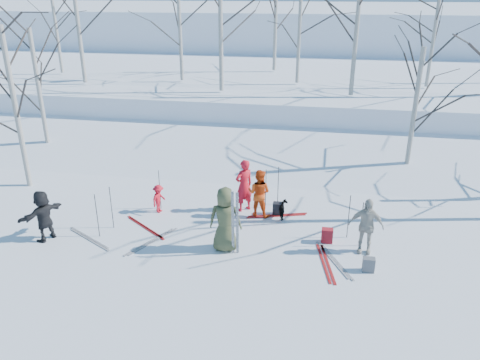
% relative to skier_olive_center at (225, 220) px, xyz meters
% --- Properties ---
extents(ground, '(120.00, 120.00, 0.00)m').
position_rel_skier_olive_center_xyz_m(ground, '(0.06, 0.41, -0.92)').
color(ground, white).
rests_on(ground, ground).
extents(snow_ramp, '(70.00, 9.49, 4.12)m').
position_rel_skier_olive_center_xyz_m(snow_ramp, '(0.06, 7.41, -0.77)').
color(snow_ramp, white).
rests_on(snow_ramp, ground).
extents(snow_plateau, '(70.00, 18.00, 2.20)m').
position_rel_skier_olive_center_xyz_m(snow_plateau, '(0.06, 17.41, 0.08)').
color(snow_plateau, white).
rests_on(snow_plateau, ground).
extents(far_hill, '(90.00, 30.00, 6.00)m').
position_rel_skier_olive_center_xyz_m(far_hill, '(0.06, 38.41, 1.08)').
color(far_hill, white).
rests_on(far_hill, ground).
extents(skier_olive_center, '(0.93, 0.63, 1.84)m').
position_rel_skier_olive_center_xyz_m(skier_olive_center, '(0.00, 0.00, 0.00)').
color(skier_olive_center, '#41472B').
rests_on(skier_olive_center, ground).
extents(skier_red_north, '(0.75, 0.73, 1.73)m').
position_rel_skier_olive_center_xyz_m(skier_red_north, '(0.08, 2.52, -0.05)').
color(skier_red_north, red).
rests_on(skier_red_north, ground).
extents(skier_redor_behind, '(0.85, 0.73, 1.54)m').
position_rel_skier_olive_center_xyz_m(skier_redor_behind, '(0.61, 2.23, -0.15)').
color(skier_redor_behind, '#D24110').
rests_on(skier_redor_behind, ground).
extents(skier_red_seated, '(0.48, 0.67, 0.93)m').
position_rel_skier_olive_center_xyz_m(skier_red_seated, '(-2.58, 1.90, -0.45)').
color(skier_red_seated, red).
rests_on(skier_red_seated, ground).
extents(skier_cream_east, '(0.96, 0.46, 1.59)m').
position_rel_skier_olive_center_xyz_m(skier_cream_east, '(3.75, 0.54, -0.13)').
color(skier_cream_east, beige).
rests_on(skier_cream_east, ground).
extents(skier_grey_west, '(0.95, 1.46, 1.51)m').
position_rel_skier_olive_center_xyz_m(skier_grey_west, '(-5.18, -0.36, -0.17)').
color(skier_grey_west, black).
rests_on(skier_grey_west, ground).
extents(dog, '(0.37, 0.66, 0.53)m').
position_rel_skier_olive_center_xyz_m(dog, '(1.40, 2.18, -0.65)').
color(dog, black).
rests_on(dog, ground).
extents(upright_ski_left, '(0.09, 0.16, 1.90)m').
position_rel_skier_olive_center_xyz_m(upright_ski_left, '(0.25, -0.23, 0.03)').
color(upright_ski_left, silver).
rests_on(upright_ski_left, ground).
extents(upright_ski_right, '(0.10, 0.23, 1.89)m').
position_rel_skier_olive_center_xyz_m(upright_ski_right, '(0.38, -0.23, 0.03)').
color(upright_ski_right, silver).
rests_on(upright_ski_right, ground).
extents(ski_pair_a, '(1.70, 2.06, 0.02)m').
position_rel_skier_olive_center_xyz_m(ski_pair_a, '(2.96, -0.06, -0.91)').
color(ski_pair_a, silver).
rests_on(ski_pair_a, ground).
extents(ski_pair_b, '(0.92, 1.98, 0.02)m').
position_rel_skier_olive_center_xyz_m(ski_pair_b, '(2.74, -0.26, -0.91)').
color(ski_pair_b, maroon).
rests_on(ski_pair_b, ground).
extents(ski_pair_c, '(1.70, 2.06, 0.02)m').
position_rel_skier_olive_center_xyz_m(ski_pair_c, '(-2.16, 0.02, -0.91)').
color(ski_pair_c, silver).
rests_on(ski_pair_c, ground).
extents(ski_pair_d, '(1.87, 2.08, 0.02)m').
position_rel_skier_olive_center_xyz_m(ski_pair_d, '(-3.99, -0.14, -0.91)').
color(ski_pair_d, silver).
rests_on(ski_pair_d, ground).
extents(ski_pair_e, '(1.26, 2.01, 0.02)m').
position_rel_skier_olive_center_xyz_m(ski_pair_e, '(1.19, 2.28, -0.91)').
color(ski_pair_e, maroon).
rests_on(ski_pair_e, ground).
extents(ski_pair_f, '(2.02, 2.09, 0.02)m').
position_rel_skier_olive_center_xyz_m(ski_pair_f, '(-2.64, 0.79, -0.91)').
color(ski_pair_f, maroon).
rests_on(ski_pair_f, ground).
extents(ski_pole_a, '(0.02, 0.02, 1.34)m').
position_rel_skier_olive_center_xyz_m(ski_pole_a, '(1.12, 3.13, -0.25)').
color(ski_pole_a, black).
rests_on(ski_pole_a, ground).
extents(ski_pole_b, '(0.02, 0.02, 1.34)m').
position_rel_skier_olive_center_xyz_m(ski_pole_b, '(3.65, 0.85, -0.25)').
color(ski_pole_b, black).
rests_on(ski_pole_b, ground).
extents(ski_pole_c, '(0.02, 0.02, 1.34)m').
position_rel_skier_olive_center_xyz_m(ski_pole_c, '(-3.76, 0.06, -0.25)').
color(ski_pole_c, black).
rests_on(ski_pole_c, ground).
extents(ski_pole_d, '(0.02, 0.02, 1.34)m').
position_rel_skier_olive_center_xyz_m(ski_pole_d, '(3.33, 1.27, -0.25)').
color(ski_pole_d, black).
rests_on(ski_pole_d, ground).
extents(ski_pole_e, '(0.02, 0.02, 1.34)m').
position_rel_skier_olive_center_xyz_m(ski_pole_e, '(0.75, 2.82, -0.25)').
color(ski_pole_e, black).
rests_on(ski_pole_e, ground).
extents(ski_pole_f, '(0.02, 0.02, 1.34)m').
position_rel_skier_olive_center_xyz_m(ski_pole_f, '(-3.58, 0.63, -0.25)').
color(ski_pole_f, black).
rests_on(ski_pole_f, ground).
extents(ski_pole_g, '(0.02, 0.02, 1.34)m').
position_rel_skier_olive_center_xyz_m(ski_pole_g, '(-2.61, 2.14, -0.25)').
color(ski_pole_g, black).
rests_on(ski_pole_g, ground).
extents(backpack_red, '(0.32, 0.22, 0.42)m').
position_rel_skier_olive_center_xyz_m(backpack_red, '(2.76, 0.89, -0.71)').
color(backpack_red, maroon).
rests_on(backpack_red, ground).
extents(backpack_grey, '(0.30, 0.20, 0.38)m').
position_rel_skier_olive_center_xyz_m(backpack_grey, '(3.81, -0.42, -0.73)').
color(backpack_grey, '#55575D').
rests_on(backpack_grey, ground).
extents(backpack_dark, '(0.34, 0.24, 0.40)m').
position_rel_skier_olive_center_xyz_m(backpack_dark, '(1.21, 2.40, -0.72)').
color(backpack_dark, black).
rests_on(backpack_dark, ground).
extents(birch_plateau_c, '(4.04, 4.04, 4.91)m').
position_rel_skier_olive_center_xyz_m(birch_plateau_c, '(-4.98, 12.80, 3.74)').
color(birch_plateau_c, silver).
rests_on(birch_plateau_c, snow_plateau).
extents(birch_plateau_d, '(5.23, 5.23, 6.62)m').
position_rel_skier_olive_center_xyz_m(birch_plateau_d, '(-9.70, 11.29, 4.59)').
color(birch_plateau_d, silver).
rests_on(birch_plateau_d, snow_plateau).
extents(birch_plateau_e, '(5.06, 5.06, 6.37)m').
position_rel_skier_olive_center_xyz_m(birch_plateau_e, '(3.60, 10.62, 4.47)').
color(birch_plateau_e, silver).
rests_on(birch_plateau_e, snow_plateau).
extents(birch_plateau_f, '(4.90, 4.90, 6.15)m').
position_rel_skier_olive_center_xyz_m(birch_plateau_f, '(-2.37, 10.54, 4.35)').
color(birch_plateau_f, silver).
rests_on(birch_plateau_f, snow_plateau).
extents(birch_plateau_g, '(3.59, 3.59, 4.27)m').
position_rel_skier_olive_center_xyz_m(birch_plateau_g, '(7.34, 13.27, 3.42)').
color(birch_plateau_g, silver).
rests_on(birch_plateau_g, snow_plateau).
extents(birch_plateau_h, '(3.89, 3.89, 4.70)m').
position_rel_skier_olive_center_xyz_m(birch_plateau_h, '(1.01, 13.13, 3.63)').
color(birch_plateau_h, silver).
rests_on(birch_plateau_h, snow_plateau).
extents(birch_plateau_i, '(4.97, 4.97, 6.25)m').
position_rel_skier_olive_center_xyz_m(birch_plateau_i, '(-0.57, 16.82, 4.40)').
color(birch_plateau_i, silver).
rests_on(birch_plateau_i, snow_plateau).
extents(birch_plateau_j, '(3.88, 3.88, 4.68)m').
position_rel_skier_olive_center_xyz_m(birch_plateau_j, '(-12.40, 13.82, 3.62)').
color(birch_plateau_j, silver).
rests_on(birch_plateau_j, snow_plateau).
extents(birch_edge_a, '(4.53, 4.53, 5.61)m').
position_rel_skier_olive_center_xyz_m(birch_edge_a, '(-7.99, 3.14, 1.89)').
color(birch_edge_a, silver).
rests_on(birch_edge_a, ground).
extents(birch_edge_d, '(4.28, 4.28, 5.26)m').
position_rel_skier_olive_center_xyz_m(birch_edge_d, '(-9.14, 6.40, 1.71)').
color(birch_edge_d, silver).
rests_on(birch_edge_d, ground).
extents(birch_edge_e, '(3.98, 3.98, 4.83)m').
position_rel_skier_olive_center_xyz_m(birch_edge_e, '(5.67, 6.41, 1.50)').
color(birch_edge_e, silver).
rests_on(birch_edge_e, ground).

